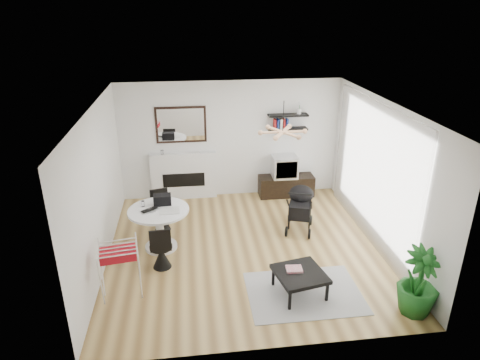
{
  "coord_description": "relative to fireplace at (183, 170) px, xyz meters",
  "views": [
    {
      "loc": [
        -0.96,
        -6.8,
        4.27
      ],
      "look_at": [
        -0.05,
        0.4,
        1.23
      ],
      "focal_mm": 32.0,
      "sensor_mm": 36.0,
      "label": 1
    }
  ],
  "objects": [
    {
      "name": "pendant_lamp",
      "position": [
        1.8,
        -2.12,
        1.46
      ],
      "size": [
        0.9,
        0.9,
        0.1
      ],
      "primitive_type": null,
      "color": "tan",
      "rests_on": "ceiling"
    },
    {
      "name": "black_bag",
      "position": [
        -0.39,
        -1.99,
        0.22
      ],
      "size": [
        0.33,
        0.21,
        0.19
      ],
      "primitive_type": "cube",
      "rotation": [
        0.0,
        0.0,
        0.05
      ],
      "color": "black",
      "rests_on": "dining_table"
    },
    {
      "name": "dining_table",
      "position": [
        -0.45,
        -2.19,
        -0.15
      ],
      "size": [
        1.1,
        1.1,
        0.81
      ],
      "color": "white",
      "rests_on": "floor"
    },
    {
      "name": "newspaper",
      "position": [
        -0.25,
        -2.28,
        0.13
      ],
      "size": [
        0.36,
        0.3,
        0.01
      ],
      "primitive_type": "cube",
      "rotation": [
        0.0,
        0.0,
        0.02
      ],
      "color": "silver",
      "rests_on": "dining_table"
    },
    {
      "name": "potted_plant",
      "position": [
        3.35,
        -4.47,
        -0.16
      ],
      "size": [
        0.74,
        0.74,
        1.05
      ],
      "primitive_type": "imported",
      "rotation": [
        0.0,
        0.0,
        0.3
      ],
      "color": "#1A5D1C",
      "rests_on": "floor"
    },
    {
      "name": "shelf_upper",
      "position": [
        2.39,
        -0.05,
        1.23
      ],
      "size": [
        0.9,
        0.25,
        0.04
      ],
      "primitive_type": "cube",
      "color": "black",
      "rests_on": "wall_back"
    },
    {
      "name": "stroller",
      "position": [
        2.29,
        -1.79,
        -0.26
      ],
      "size": [
        0.73,
        0.91,
        1.0
      ],
      "rotation": [
        0.0,
        0.0,
        -0.33
      ],
      "color": "black",
      "rests_on": "floor"
    },
    {
      "name": "drinking_glass",
      "position": [
        -0.74,
        -2.03,
        0.17
      ],
      "size": [
        0.06,
        0.06,
        0.1
      ],
      "primitive_type": "cylinder",
      "color": "white",
      "rests_on": "dining_table"
    },
    {
      "name": "wall_left",
      "position": [
        -1.4,
        -2.42,
        0.66
      ],
      "size": [
        0.0,
        5.0,
        5.0
      ],
      "primitive_type": "plane",
      "rotation": [
        1.57,
        0.0,
        1.57
      ],
      "color": "white",
      "rests_on": "floor"
    },
    {
      "name": "tv_console",
      "position": [
        2.39,
        -0.16,
        -0.44
      ],
      "size": [
        1.28,
        0.45,
        0.48
      ],
      "primitive_type": "cube",
      "color": "black",
      "rests_on": "floor"
    },
    {
      "name": "coffee_table",
      "position": [
        1.77,
        -3.83,
        -0.34
      ],
      "size": [
        0.86,
        0.86,
        0.38
      ],
      "rotation": [
        0.0,
        0.0,
        0.2
      ],
      "color": "black",
      "rests_on": "rug"
    },
    {
      "name": "rug",
      "position": [
        1.85,
        -3.84,
        -0.68
      ],
      "size": [
        1.78,
        1.29,
        0.01
      ],
      "primitive_type": "cube",
      "color": "#9A9A9A",
      "rests_on": "floor"
    },
    {
      "name": "chair_near",
      "position": [
        -0.41,
        -2.84,
        -0.43
      ],
      "size": [
        0.39,
        0.4,
        0.82
      ],
      "rotation": [
        0.0,
        0.0,
        3.22
      ],
      "color": "black",
      "rests_on": "floor"
    },
    {
      "name": "wall_back",
      "position": [
        1.1,
        0.08,
        0.66
      ],
      "size": [
        5.0,
        0.0,
        5.0
      ],
      "primitive_type": "plane",
      "rotation": [
        1.57,
        0.0,
        0.0
      ],
      "color": "white",
      "rests_on": "floor"
    },
    {
      "name": "sheer_curtain",
      "position": [
        3.5,
        -2.22,
        0.66
      ],
      "size": [
        0.04,
        3.6,
        2.6
      ],
      "primitive_type": "cube",
      "color": "white",
      "rests_on": "wall_right"
    },
    {
      "name": "wall_right",
      "position": [
        3.6,
        -2.42,
        0.66
      ],
      "size": [
        0.0,
        5.0,
        5.0
      ],
      "primitive_type": "plane",
      "rotation": [
        1.57,
        0.0,
        -1.57
      ],
      "color": "white",
      "rests_on": "floor"
    },
    {
      "name": "drying_rack",
      "position": [
        -0.98,
        -3.57,
        -0.21
      ],
      "size": [
        0.68,
        0.65,
        0.91
      ],
      "rotation": [
        0.0,
        0.0,
        0.15
      ],
      "color": "white",
      "rests_on": "floor"
    },
    {
      "name": "magazines",
      "position": [
        1.69,
        -3.75,
        -0.28
      ],
      "size": [
        0.26,
        0.21,
        0.04
      ],
      "primitive_type": "cube",
      "rotation": [
        0.0,
        0.0,
        -0.07
      ],
      "color": "#B92E42",
      "rests_on": "coffee_table"
    },
    {
      "name": "ceiling",
      "position": [
        1.1,
        -2.42,
        2.01
      ],
      "size": [
        5.0,
        5.0,
        0.0
      ],
      "primitive_type": "plane",
      "color": "white",
      "rests_on": "wall_back"
    },
    {
      "name": "crt_tv",
      "position": [
        2.33,
        -0.16,
        0.05
      ],
      "size": [
        0.57,
        0.5,
        0.5
      ],
      "color": "silver",
      "rests_on": "tv_console"
    },
    {
      "name": "floor",
      "position": [
        1.1,
        -2.42,
        -0.69
      ],
      "size": [
        5.0,
        5.0,
        0.0
      ],
      "primitive_type": "plane",
      "color": "olive",
      "rests_on": "ground"
    },
    {
      "name": "fireplace",
      "position": [
        0.0,
        0.0,
        0.0
      ],
      "size": [
        1.5,
        0.17,
        2.16
      ],
      "color": "white",
      "rests_on": "floor"
    },
    {
      "name": "shelf_lower",
      "position": [
        2.39,
        -0.05,
        0.91
      ],
      "size": [
        0.9,
        0.25,
        0.04
      ],
      "primitive_type": "cube",
      "color": "black",
      "rests_on": "wall_back"
    },
    {
      "name": "chair_far",
      "position": [
        -0.46,
        -1.47,
        -0.42
      ],
      "size": [
        0.42,
        0.43,
        0.82
      ],
      "rotation": [
        0.0,
        0.0,
        0.24
      ],
      "color": "black",
      "rests_on": "floor"
    },
    {
      "name": "laptop",
      "position": [
        -0.58,
        -2.26,
        0.13
      ],
      "size": [
        0.37,
        0.35,
        0.02
      ],
      "primitive_type": "imported",
      "rotation": [
        0.0,
        0.0,
        0.65
      ],
      "color": "black",
      "rests_on": "dining_table"
    }
  ]
}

